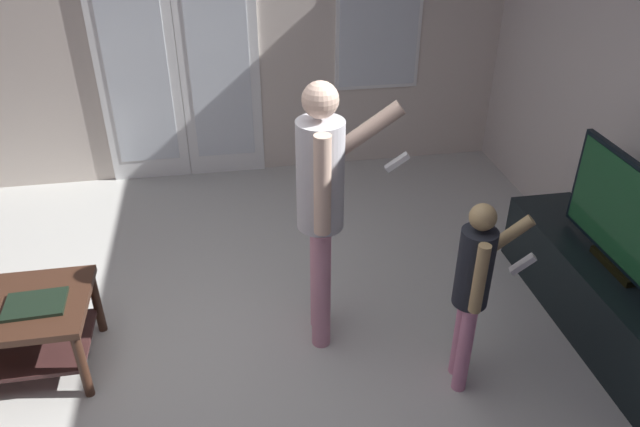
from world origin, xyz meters
The scene contains 8 objects.
ground_plane centered at (0.00, 0.00, -0.01)m, with size 5.33×5.18×0.02m, color #B6B6B0.
wall_back_with_doors centered at (0.03, 2.56, 1.33)m, with size 5.33×0.09×2.74m.
coffee_table centered at (-1.00, 0.31, 0.32)m, with size 0.89×0.58×0.45m.
tv_stand centered at (2.30, 0.08, 0.22)m, with size 0.43×1.71×0.44m.
flat_screen_tv centered at (2.30, 0.08, 0.76)m, with size 0.08×1.02×0.63m.
person_adult centered at (0.69, 0.32, 0.92)m, with size 0.62×0.42×1.54m.
person_child centered at (1.35, -0.17, 0.65)m, with size 0.43×0.29×1.09m.
laptop_closed centered at (-0.82, 0.28, 0.46)m, with size 0.30×0.22×0.02m, color black.
Camera 1 is at (0.22, -2.34, 2.46)m, focal length 34.00 mm.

